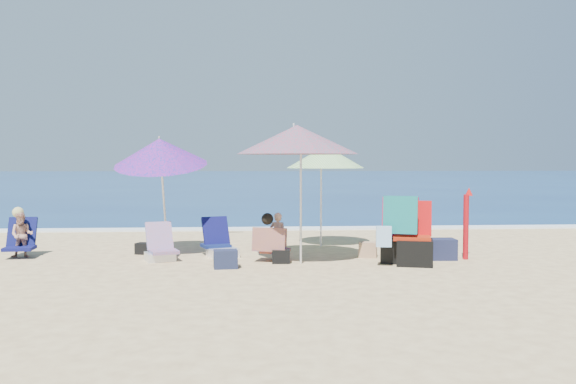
{
  "coord_description": "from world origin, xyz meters",
  "views": [
    {
      "loc": [
        -0.95,
        -8.84,
        1.62
      ],
      "look_at": [
        -0.3,
        1.0,
        1.1
      ],
      "focal_mm": 37.14,
      "sensor_mm": 36.0,
      "label": 1
    }
  ],
  "objects": [
    {
      "name": "foam",
      "position": [
        0.0,
        5.1,
        0.02
      ],
      "size": [
        120.0,
        0.5,
        0.04
      ],
      "color": "white",
      "rests_on": "ground"
    },
    {
      "name": "ground",
      "position": [
        0.0,
        0.0,
        0.0
      ],
      "size": [
        120.0,
        120.0,
        0.0
      ],
      "color": "#D8BC84",
      "rests_on": "ground"
    },
    {
      "name": "furled_umbrella",
      "position": [
        2.62,
        0.67,
        0.65
      ],
      "size": [
        0.19,
        0.19,
        1.18
      ],
      "color": "#A10B11",
      "rests_on": "ground"
    },
    {
      "name": "camp_chair_right",
      "position": [
        1.44,
        0.43,
        0.39
      ],
      "size": [
        0.86,
        0.98,
        1.08
      ],
      "color": "#C00D37",
      "rests_on": "ground"
    },
    {
      "name": "bag_black_b",
      "position": [
        -0.45,
        0.48,
        0.11
      ],
      "size": [
        0.29,
        0.2,
        0.22
      ],
      "color": "black",
      "rests_on": "ground"
    },
    {
      "name": "bag_navy_b",
      "position": [
        2.2,
        0.67,
        0.17
      ],
      "size": [
        0.46,
        0.36,
        0.34
      ],
      "color": "#1A1E39",
      "rests_on": "ground"
    },
    {
      "name": "camp_chair_left",
      "position": [
        1.62,
        0.21,
        0.3
      ],
      "size": [
        0.71,
        0.71,
        0.99
      ],
      "color": "#9F210B",
      "rests_on": "ground"
    },
    {
      "name": "chair_navy",
      "position": [
        -1.45,
        1.28,
        0.17
      ],
      "size": [
        0.7,
        0.8,
        0.65
      ],
      "color": "#0D1949",
      "rests_on": "ground"
    },
    {
      "name": "sea",
      "position": [
        0.0,
        45.0,
        -0.05
      ],
      "size": [
        120.0,
        80.0,
        0.12
      ],
      "color": "navy",
      "rests_on": "ground"
    },
    {
      "name": "bag_black_a",
      "position": [
        -2.77,
        1.55,
        0.1
      ],
      "size": [
        0.32,
        0.28,
        0.2
      ],
      "color": "black",
      "rests_on": "ground"
    },
    {
      "name": "bag_tan",
      "position": [
        1.04,
        0.97,
        0.13
      ],
      "size": [
        0.34,
        0.28,
        0.25
      ],
      "color": "#A47F5E",
      "rests_on": "ground"
    },
    {
      "name": "umbrella_blue",
      "position": [
        -2.45,
        1.4,
        1.77
      ],
      "size": [
        1.72,
        1.78,
        2.16
      ],
      "color": "silver",
      "rests_on": "ground"
    },
    {
      "name": "person_left",
      "position": [
        -4.75,
        1.33,
        0.38
      ],
      "size": [
        0.53,
        0.63,
        0.84
      ],
      "color": "tan",
      "rests_on": "ground"
    },
    {
      "name": "bag_navy_a",
      "position": [
        -1.3,
        0.1,
        0.14
      ],
      "size": [
        0.38,
        0.29,
        0.27
      ],
      "color": "#1A213A",
      "rests_on": "ground"
    },
    {
      "name": "umbrella_turquoise",
      "position": [
        -0.19,
        0.51,
        1.95
      ],
      "size": [
        2.33,
        2.33,
        2.22
      ],
      "color": "silver",
      "rests_on": "ground"
    },
    {
      "name": "chair_rainbow",
      "position": [
        -2.38,
        0.87,
        0.16
      ],
      "size": [
        0.62,
        0.67,
        0.61
      ],
      "color": "#C54845",
      "rests_on": "ground"
    },
    {
      "name": "umbrella_striped",
      "position": [
        0.48,
        2.22,
        1.69
      ],
      "size": [
        1.84,
        1.84,
        1.93
      ],
      "color": "white",
      "rests_on": "ground"
    },
    {
      "name": "person_center",
      "position": [
        -0.55,
        0.69,
        0.38
      ],
      "size": [
        0.65,
        0.62,
        0.79
      ],
      "color": "tan",
      "rests_on": "ground"
    }
  ]
}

